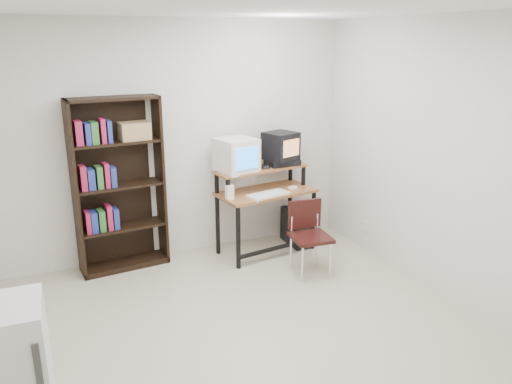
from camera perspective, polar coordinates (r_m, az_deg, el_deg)
name	(u,v)px	position (r m, az deg, el deg)	size (l,w,h in m)	color
floor	(246,340)	(4.30, -1.14, -16.60)	(4.00, 4.00, 0.01)	beige
ceiling	(244,5)	(3.59, -1.40, 20.62)	(4.00, 4.00, 0.01)	white
back_wall	(176,142)	(5.59, -9.11, 5.69)	(4.00, 0.01, 2.60)	beige
front_wall	(436,321)	(2.17, 19.86, -13.68)	(4.00, 0.01, 2.60)	beige
right_wall	(450,164)	(4.84, 21.27, 3.00)	(0.01, 4.00, 2.60)	beige
computer_desk	(265,195)	(5.69, 1.06, -0.40)	(1.16, 0.71, 0.98)	#935C30
crt_monitor	(236,155)	(5.52, -2.27, 4.22)	(0.47, 0.47, 0.37)	silver
vcr	(282,162)	(5.82, 3.02, 3.39)	(0.36, 0.26, 0.08)	black
crt_tv	(281,146)	(5.77, 2.85, 5.28)	(0.42, 0.42, 0.31)	black
cd_spindle	(265,167)	(5.65, 1.00, 2.86)	(0.12, 0.12, 0.05)	#26262B
keyboard	(268,195)	(5.49, 1.41, -0.36)	(0.47, 0.21, 0.04)	silver
mousepad	(293,189)	(5.77, 4.22, 0.30)	(0.22, 0.18, 0.01)	black
mouse	(293,188)	(5.76, 4.21, 0.47)	(0.10, 0.06, 0.03)	white
desk_speaker	(230,193)	(5.35, -3.04, -0.08)	(0.08, 0.07, 0.17)	silver
pc_tower	(296,227)	(6.06, 4.58, -4.01)	(0.20, 0.45, 0.42)	black
school_chair	(308,230)	(5.25, 6.00, -4.35)	(0.42, 0.42, 0.77)	black
bookshelf	(118,183)	(5.41, -15.51, 0.98)	(0.94, 0.40, 1.84)	black
mini_fridge	(7,367)	(3.64, -26.58, -17.45)	(0.51, 0.52, 0.84)	silver
wall_outlet	(366,226)	(5.95, 12.47, -3.84)	(0.02, 0.08, 0.12)	beige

